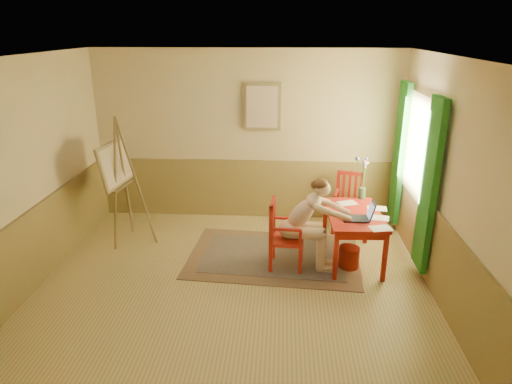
# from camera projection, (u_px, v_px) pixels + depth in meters

# --- Properties ---
(room) EXTENTS (5.04, 4.54, 2.84)m
(room) POSITION_uv_depth(u_px,v_px,m) (232.00, 180.00, 5.38)
(room) COLOR tan
(room) RESTS_ON ground
(wainscot) EXTENTS (5.00, 4.50, 1.00)m
(wainscot) POSITION_uv_depth(u_px,v_px,m) (239.00, 222.00, 6.44)
(wainscot) COLOR #9F874A
(wainscot) RESTS_ON room
(window) EXTENTS (0.12, 2.01, 2.20)m
(window) POSITION_uv_depth(u_px,v_px,m) (415.00, 162.00, 6.30)
(window) COLOR white
(window) RESTS_ON room
(wall_portrait) EXTENTS (0.60, 0.05, 0.76)m
(wall_portrait) POSITION_uv_depth(u_px,v_px,m) (262.00, 107.00, 7.27)
(wall_portrait) COLOR olive
(wall_portrait) RESTS_ON room
(rug) EXTENTS (2.51, 1.77, 0.02)m
(rug) POSITION_uv_depth(u_px,v_px,m) (274.00, 256.00, 6.52)
(rug) COLOR #8C7251
(rug) RESTS_ON room
(table) EXTENTS (0.77, 1.23, 0.72)m
(table) POSITION_uv_depth(u_px,v_px,m) (354.00, 219.00, 6.22)
(table) COLOR red
(table) RESTS_ON room
(chair_left) EXTENTS (0.47, 0.45, 0.96)m
(chair_left) POSITION_uv_depth(u_px,v_px,m) (283.00, 235.00, 6.10)
(chair_left) COLOR red
(chair_left) RESTS_ON room
(chair_back) EXTENTS (0.50, 0.52, 0.94)m
(chair_back) POSITION_uv_depth(u_px,v_px,m) (348.00, 202.00, 7.25)
(chair_back) COLOR red
(chair_back) RESTS_ON room
(figure) EXTENTS (0.96, 0.43, 1.28)m
(figure) POSITION_uv_depth(u_px,v_px,m) (308.00, 220.00, 6.00)
(figure) COLOR beige
(figure) RESTS_ON room
(laptop) EXTENTS (0.41, 0.25, 0.24)m
(laptop) POSITION_uv_depth(u_px,v_px,m) (361.00, 216.00, 5.97)
(laptop) COLOR #1E2338
(laptop) RESTS_ON table
(papers) EXTENTS (0.69, 1.11, 0.00)m
(papers) POSITION_uv_depth(u_px,v_px,m) (370.00, 214.00, 6.15)
(papers) COLOR white
(papers) RESTS_ON table
(vase) EXTENTS (0.22, 0.31, 0.62)m
(vase) POSITION_uv_depth(u_px,v_px,m) (363.00, 180.00, 6.63)
(vase) COLOR #3F724C
(vase) RESTS_ON table
(wastebasket) EXTENTS (0.33, 0.33, 0.30)m
(wastebasket) POSITION_uv_depth(u_px,v_px,m) (349.00, 257.00, 6.19)
(wastebasket) COLOR #9E1F11
(wastebasket) RESTS_ON room
(easel) EXTENTS (0.68, 0.86, 1.93)m
(easel) POSITION_uv_depth(u_px,v_px,m) (118.00, 169.00, 6.64)
(easel) COLOR olive
(easel) RESTS_ON room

